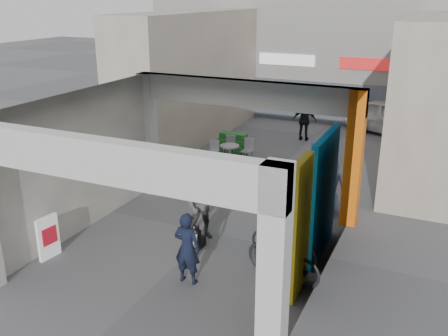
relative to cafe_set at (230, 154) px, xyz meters
The scene contains 21 objects.
ground 5.56m from the cafe_set, 70.96° to the right, with size 90.00×90.00×0.00m, color #545559.
arcade_canopy 6.81m from the cafe_set, 68.82° to the right, with size 6.40×6.45×6.40m.
far_building 9.67m from the cafe_set, 78.30° to the left, with size 18.00×4.08×8.00m.
plaza_bldg_left 4.14m from the cafe_set, 140.04° to the left, with size 2.00×9.00×5.00m, color #AEA690.
plaza_bldg_right 7.05m from the cafe_set, 19.65° to the left, with size 2.00×9.00×5.00m, color #AEA690.
bollard_left 3.01m from the cafe_set, 84.02° to the right, with size 0.09×0.09×0.84m, color #95999E.
bollard_center 3.50m from the cafe_set, 58.41° to the right, with size 0.09×0.09×0.85m, color #95999E.
bollard_right 4.47m from the cafe_set, 41.58° to the right, with size 0.09×0.09×0.97m, color #95999E.
advert_board_near 7.91m from the cafe_set, 96.79° to the right, with size 0.16×0.56×1.00m.
advert_board_far 3.59m from the cafe_set, 105.09° to the right, with size 0.22×0.55×1.00m.
cafe_set is the anchor object (origin of this frame).
produce_stand 0.85m from the cafe_set, 109.52° to the left, with size 1.19×0.65×0.79m.
crate_stack 3.22m from the cafe_set, 32.49° to the left, with size 0.55×0.49×0.56m.
border_collie 6.36m from the cafe_set, 72.87° to the right, with size 0.24×0.46×0.64m.
man_with_dog 7.81m from the cafe_set, 72.34° to the right, with size 0.56×0.37×1.55m, color black.
man_back_turned 5.84m from the cafe_set, 72.54° to the right, with size 0.83×0.65×1.72m, color #414043.
man_elderly 5.17m from the cafe_set, 34.89° to the right, with size 0.83×0.54×1.69m, color #5972AD.
man_crates 4.15m from the cafe_set, 67.24° to the left, with size 0.96×0.40×1.64m, color black.
bicycle_front 7.00m from the cafe_set, 56.15° to the right, with size 0.60×1.72×0.90m, color black.
bicycle_rear 7.72m from the cafe_set, 57.82° to the right, with size 0.49×1.73×1.04m, color black.
white_van 7.86m from the cafe_set, 52.06° to the left, with size 1.71×4.25×1.45m, color silver.
Camera 1 is at (4.97, -10.02, 5.64)m, focal length 40.00 mm.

